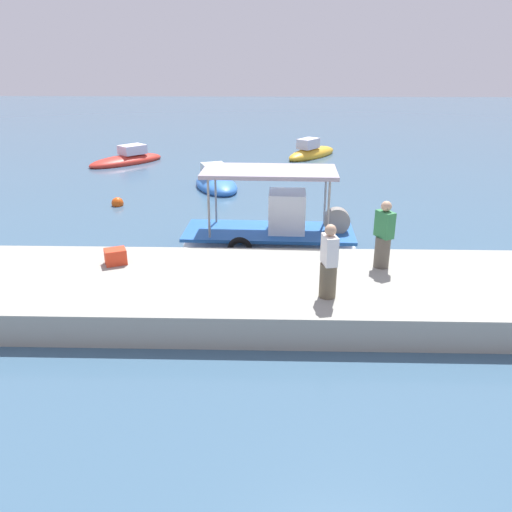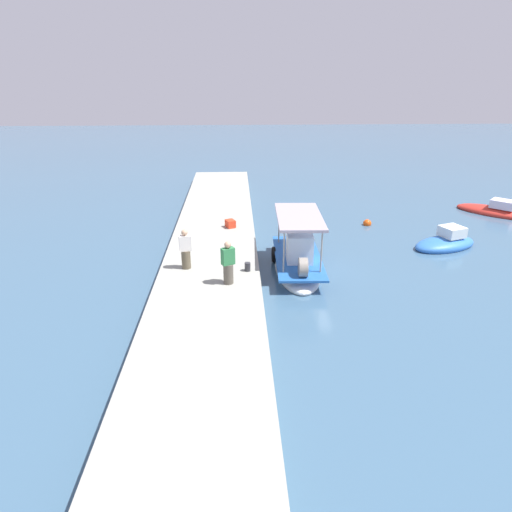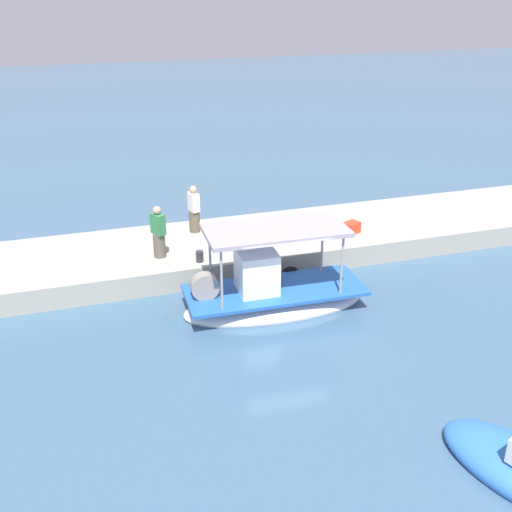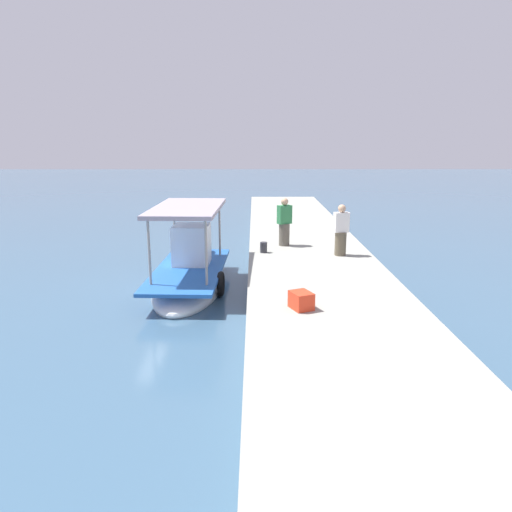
{
  "view_description": "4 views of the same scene",
  "coord_description": "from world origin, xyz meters",
  "px_view_note": "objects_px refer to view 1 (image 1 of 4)",
  "views": [
    {
      "loc": [
        0.05,
        -15.63,
        5.81
      ],
      "look_at": [
        -0.3,
        -2.78,
        0.75
      ],
      "focal_mm": 36.47,
      "sensor_mm": 36.0,
      "label": 1
    },
    {
      "loc": [
        18.64,
        -3.04,
        8.32
      ],
      "look_at": [
        0.46,
        -2.22,
        0.86
      ],
      "focal_mm": 31.61,
      "sensor_mm": 36.0,
      "label": 2
    },
    {
      "loc": [
        5.42,
        14.86,
        8.98
      ],
      "look_at": [
        0.21,
        -1.61,
        1.16
      ],
      "focal_mm": 43.44,
      "sensor_mm": 36.0,
      "label": 3
    },
    {
      "loc": [
        -14.39,
        -2.31,
        4.51
      ],
      "look_at": [
        0.34,
        -2.37,
        0.95
      ],
      "focal_mm": 34.27,
      "sensor_mm": 36.0,
      "label": 4
    }
  ],
  "objects_px": {
    "moored_boat_near": "(127,160)",
    "moored_boat_far": "(216,183)",
    "mooring_bollard": "(333,249)",
    "marker_buoy": "(118,203)",
    "fisherman_by_crate": "(329,265)",
    "fisherman_near_bollard": "(383,238)",
    "main_fishing_boat": "(272,236)",
    "moored_boat_mid": "(311,153)",
    "cargo_crate": "(116,256)"
  },
  "relations": [
    {
      "from": "fisherman_near_bollard",
      "to": "moored_boat_near",
      "type": "height_order",
      "value": "fisherman_near_bollard"
    },
    {
      "from": "fisherman_near_bollard",
      "to": "moored_boat_far",
      "type": "distance_m",
      "value": 12.27
    },
    {
      "from": "fisherman_near_bollard",
      "to": "moored_boat_mid",
      "type": "xyz_separation_m",
      "value": [
        -0.38,
        18.77,
        -1.29
      ]
    },
    {
      "from": "fisherman_near_bollard",
      "to": "cargo_crate",
      "type": "height_order",
      "value": "fisherman_near_bollard"
    },
    {
      "from": "moored_boat_mid",
      "to": "fisherman_near_bollard",
      "type": "bearing_deg",
      "value": -88.83
    },
    {
      "from": "cargo_crate",
      "to": "moored_boat_near",
      "type": "distance_m",
      "value": 17.11
    },
    {
      "from": "mooring_bollard",
      "to": "moored_boat_mid",
      "type": "bearing_deg",
      "value": 87.61
    },
    {
      "from": "fisherman_near_bollard",
      "to": "main_fishing_boat",
      "type": "bearing_deg",
      "value": 132.02
    },
    {
      "from": "fisherman_near_bollard",
      "to": "mooring_bollard",
      "type": "height_order",
      "value": "fisherman_near_bollard"
    },
    {
      "from": "cargo_crate",
      "to": "moored_boat_far",
      "type": "bearing_deg",
      "value": 82.36
    },
    {
      "from": "moored_boat_far",
      "to": "moored_boat_mid",
      "type": "bearing_deg",
      "value": 57.72
    },
    {
      "from": "cargo_crate",
      "to": "mooring_bollard",
      "type": "bearing_deg",
      "value": 7.56
    },
    {
      "from": "fisherman_near_bollard",
      "to": "moored_boat_far",
      "type": "height_order",
      "value": "fisherman_near_bollard"
    },
    {
      "from": "main_fishing_boat",
      "to": "moored_boat_near",
      "type": "relative_size",
      "value": 1.25
    },
    {
      "from": "fisherman_near_bollard",
      "to": "moored_boat_far",
      "type": "relative_size",
      "value": 0.44
    },
    {
      "from": "fisherman_by_crate",
      "to": "cargo_crate",
      "type": "distance_m",
      "value": 5.55
    },
    {
      "from": "fisherman_by_crate",
      "to": "cargo_crate",
      "type": "bearing_deg",
      "value": 161.18
    },
    {
      "from": "main_fishing_boat",
      "to": "marker_buoy",
      "type": "distance_m",
      "value": 7.96
    },
    {
      "from": "fisherman_near_bollard",
      "to": "cargo_crate",
      "type": "bearing_deg",
      "value": 179.86
    },
    {
      "from": "mooring_bollard",
      "to": "cargo_crate",
      "type": "distance_m",
      "value": 5.68
    },
    {
      "from": "marker_buoy",
      "to": "mooring_bollard",
      "type": "bearing_deg",
      "value": -42.5
    },
    {
      "from": "main_fishing_boat",
      "to": "fisherman_near_bollard",
      "type": "xyz_separation_m",
      "value": [
        2.76,
        -3.06,
        1.07
      ]
    },
    {
      "from": "cargo_crate",
      "to": "marker_buoy",
      "type": "distance_m",
      "value": 8.31
    },
    {
      "from": "mooring_bollard",
      "to": "marker_buoy",
      "type": "distance_m",
      "value": 10.71
    },
    {
      "from": "main_fishing_boat",
      "to": "fisherman_near_bollard",
      "type": "bearing_deg",
      "value": -47.98
    },
    {
      "from": "fisherman_near_bollard",
      "to": "moored_boat_near",
      "type": "xyz_separation_m",
      "value": [
        -10.86,
        16.61,
        -1.35
      ]
    },
    {
      "from": "moored_boat_near",
      "to": "fisherman_near_bollard",
      "type": "bearing_deg",
      "value": -56.82
    },
    {
      "from": "fisherman_by_crate",
      "to": "moored_boat_near",
      "type": "xyz_separation_m",
      "value": [
        -9.33,
        18.38,
        -1.33
      ]
    },
    {
      "from": "moored_boat_mid",
      "to": "moored_boat_far",
      "type": "relative_size",
      "value": 1.09
    },
    {
      "from": "moored_boat_near",
      "to": "moored_boat_far",
      "type": "distance_m",
      "value": 7.92
    },
    {
      "from": "cargo_crate",
      "to": "moored_boat_near",
      "type": "height_order",
      "value": "cargo_crate"
    },
    {
      "from": "fisherman_near_bollard",
      "to": "fisherman_by_crate",
      "type": "bearing_deg",
      "value": -131.01
    },
    {
      "from": "fisherman_by_crate",
      "to": "marker_buoy",
      "type": "relative_size",
      "value": 3.51
    },
    {
      "from": "moored_boat_near",
      "to": "moored_boat_mid",
      "type": "bearing_deg",
      "value": 11.59
    },
    {
      "from": "fisherman_by_crate",
      "to": "moored_boat_near",
      "type": "relative_size",
      "value": 0.38
    },
    {
      "from": "fisherman_by_crate",
      "to": "moored_boat_far",
      "type": "xyz_separation_m",
      "value": [
        -3.76,
        12.75,
        -1.29
      ]
    },
    {
      "from": "cargo_crate",
      "to": "moored_boat_far",
      "type": "distance_m",
      "value": 11.09
    },
    {
      "from": "moored_boat_near",
      "to": "main_fishing_boat",
      "type": "bearing_deg",
      "value": -59.12
    },
    {
      "from": "cargo_crate",
      "to": "moored_boat_near",
      "type": "relative_size",
      "value": 0.12
    },
    {
      "from": "fisherman_near_bollard",
      "to": "moored_boat_near",
      "type": "bearing_deg",
      "value": 123.18
    },
    {
      "from": "moored_boat_mid",
      "to": "mooring_bollard",
      "type": "bearing_deg",
      "value": -92.39
    },
    {
      "from": "cargo_crate",
      "to": "marker_buoy",
      "type": "relative_size",
      "value": 1.09
    },
    {
      "from": "marker_buoy",
      "to": "moored_boat_far",
      "type": "distance_m",
      "value": 4.78
    },
    {
      "from": "marker_buoy",
      "to": "main_fishing_boat",
      "type": "bearing_deg",
      "value": -38.21
    },
    {
      "from": "main_fishing_boat",
      "to": "fisherman_by_crate",
      "type": "xyz_separation_m",
      "value": [
        1.22,
        -4.82,
        1.05
      ]
    },
    {
      "from": "moored_boat_near",
      "to": "moored_boat_mid",
      "type": "xyz_separation_m",
      "value": [
        10.48,
        2.15,
        0.05
      ]
    },
    {
      "from": "fisherman_near_bollard",
      "to": "moored_boat_far",
      "type": "xyz_separation_m",
      "value": [
        -5.29,
        10.99,
        -1.3
      ]
    },
    {
      "from": "fisherman_near_bollard",
      "to": "moored_boat_far",
      "type": "bearing_deg",
      "value": 115.73
    },
    {
      "from": "fisherman_by_crate",
      "to": "moored_boat_mid",
      "type": "height_order",
      "value": "fisherman_by_crate"
    },
    {
      "from": "main_fishing_boat",
      "to": "cargo_crate",
      "type": "bearing_deg",
      "value": -142.83
    }
  ]
}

